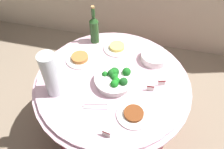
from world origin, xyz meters
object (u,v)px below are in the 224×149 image
object	(u,v)px
plate_stack	(154,57)
serving_tongs	(94,106)
wine_bottle	(94,29)
decorative_fruit_vase	(52,77)
food_plate_peanuts	(80,58)
food_plate_noodles	(117,47)
food_plate_stir_fry	(134,114)
label_placard_front	(162,82)
broccoli_bowl	(115,79)
label_placard_rear	(150,88)
label_placard_mid	(106,133)

from	to	relation	value
plate_stack	serving_tongs	xyz separation A→B (m)	(-0.33, -0.53, -0.03)
serving_tongs	wine_bottle	bearing A→B (deg)	106.13
decorative_fruit_vase	food_plate_peanuts	bearing A→B (deg)	79.58
food_plate_noodles	food_plate_stir_fry	size ratio (longest dim) A/B	1.00
food_plate_noodles	label_placard_front	world-z (taller)	label_placard_front
broccoli_bowl	serving_tongs	distance (m)	0.25
label_placard_rear	wine_bottle	bearing A→B (deg)	141.09
wine_bottle	label_placard_rear	xyz separation A→B (m)	(0.52, -0.42, -0.10)
broccoli_bowl	wine_bottle	size ratio (longest dim) A/B	0.83
plate_stack	label_placard_front	distance (m)	0.26
broccoli_bowl	food_plate_stir_fry	xyz separation A→B (m)	(0.18, -0.23, -0.03)
food_plate_noodles	label_placard_rear	size ratio (longest dim) A/B	4.00
food_plate_peanuts	label_placard_front	world-z (taller)	label_placard_front
serving_tongs	food_plate_peanuts	distance (m)	0.46
plate_stack	decorative_fruit_vase	size ratio (longest dim) A/B	0.62
broccoli_bowl	label_placard_mid	size ratio (longest dim) A/B	5.09
wine_bottle	label_placard_mid	distance (m)	0.89
decorative_fruit_vase	wine_bottle	bearing A→B (deg)	79.23
decorative_fruit_vase	food_plate_stir_fry	bearing A→B (deg)	-6.46
food_plate_noodles	label_placard_mid	xyz separation A→B (m)	(0.11, -0.78, 0.02)
food_plate_stir_fry	label_placard_rear	distance (m)	0.24
wine_bottle	label_placard_front	bearing A→B (deg)	-30.94
food_plate_peanuts	label_placard_rear	bearing A→B (deg)	-16.89
decorative_fruit_vase	food_plate_noodles	distance (m)	0.64
food_plate_stir_fry	label_placard_mid	size ratio (longest dim) A/B	4.00
serving_tongs	food_plate_peanuts	xyz separation A→B (m)	(-0.24, 0.40, 0.01)
decorative_fruit_vase	label_placard_mid	distance (m)	0.51
food_plate_noodles	wine_bottle	bearing A→B (deg)	165.72
plate_stack	label_placard_rear	world-z (taller)	plate_stack
broccoli_bowl	label_placard_mid	xyz separation A→B (m)	(0.04, -0.41, -0.01)
serving_tongs	label_placard_rear	world-z (taller)	label_placard_rear
decorative_fruit_vase	serving_tongs	size ratio (longest dim) A/B	2.03
decorative_fruit_vase	food_plate_noodles	size ratio (longest dim) A/B	1.55
serving_tongs	label_placard_rear	xyz separation A→B (m)	(0.34, 0.22, 0.03)
plate_stack	label_placard_rear	distance (m)	0.31
plate_stack	decorative_fruit_vase	world-z (taller)	decorative_fruit_vase
broccoli_bowl	label_placard_mid	distance (m)	0.41
broccoli_bowl	plate_stack	xyz separation A→B (m)	(0.25, 0.31, -0.01)
broccoli_bowl	plate_stack	size ratio (longest dim) A/B	1.33
serving_tongs	food_plate_stir_fry	distance (m)	0.26
label_placard_front	label_placard_mid	world-z (taller)	same
wine_bottle	decorative_fruit_vase	world-z (taller)	decorative_fruit_vase
broccoli_bowl	wine_bottle	bearing A→B (deg)	122.99
label_placard_front	label_placard_mid	xyz separation A→B (m)	(-0.28, -0.47, 0.00)
decorative_fruit_vase	food_plate_peanuts	size ratio (longest dim) A/B	1.55
food_plate_stir_fry	label_placard_mid	world-z (taller)	label_placard_mid
wine_bottle	serving_tongs	xyz separation A→B (m)	(0.19, -0.64, -0.12)
food_plate_stir_fry	label_placard_front	size ratio (longest dim) A/B	4.00
wine_bottle	serving_tongs	distance (m)	0.68
serving_tongs	food_plate_noodles	xyz separation A→B (m)	(0.02, 0.59, 0.01)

